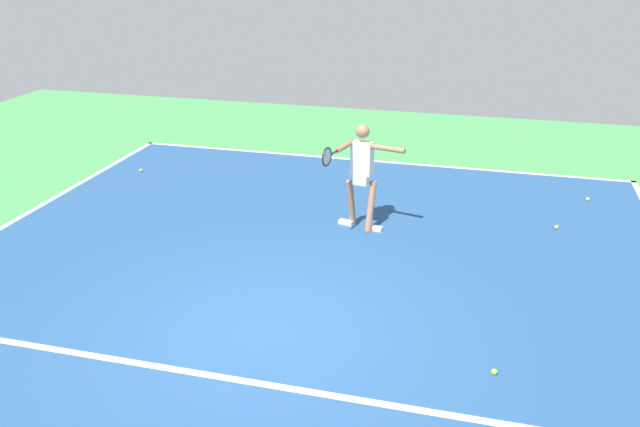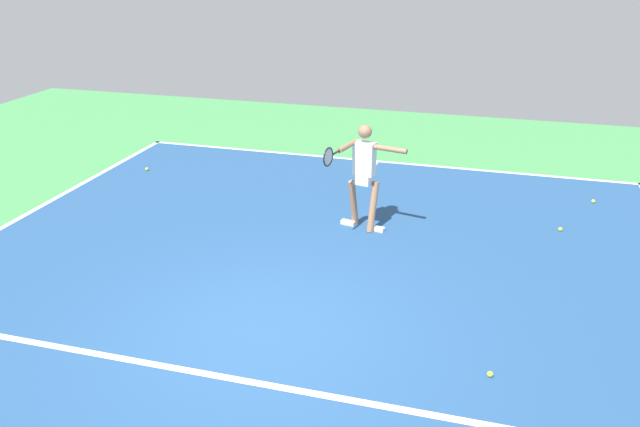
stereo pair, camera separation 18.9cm
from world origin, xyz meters
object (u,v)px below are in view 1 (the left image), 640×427
(tennis_ball_by_baseline, at_px, (557,227))
(tennis_ball_centre_court, at_px, (141,170))
(tennis_player, at_px, (361,170))
(tennis_ball_by_sideline, at_px, (494,372))
(tennis_ball_far_corner, at_px, (588,199))

(tennis_ball_by_baseline, distance_m, tennis_ball_centre_court, 8.08)
(tennis_player, relative_size, tennis_ball_by_sideline, 26.57)
(tennis_player, height_order, tennis_ball_by_sideline, tennis_player)
(tennis_player, height_order, tennis_ball_by_baseline, tennis_player)
(tennis_ball_centre_court, height_order, tennis_ball_far_corner, same)
(tennis_ball_by_sideline, height_order, tennis_ball_far_corner, same)
(tennis_player, bearing_deg, tennis_ball_by_sideline, 135.17)
(tennis_ball_by_baseline, relative_size, tennis_ball_centre_court, 1.00)
(tennis_player, xyz_separation_m, tennis_ball_centre_court, (4.90, -1.67, -0.97))
(tennis_player, height_order, tennis_ball_centre_court, tennis_player)
(tennis_ball_by_baseline, bearing_deg, tennis_ball_far_corner, -113.08)
(tennis_ball_by_sideline, relative_size, tennis_ball_centre_court, 1.00)
(tennis_ball_by_sideline, distance_m, tennis_ball_far_corner, 5.99)
(tennis_ball_centre_court, distance_m, tennis_ball_far_corner, 8.68)
(tennis_ball_by_sideline, height_order, tennis_ball_centre_court, same)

